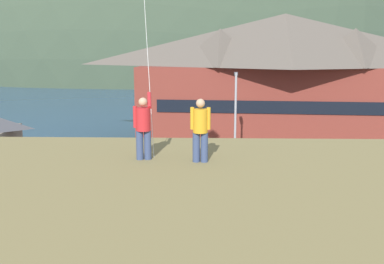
{
  "coord_description": "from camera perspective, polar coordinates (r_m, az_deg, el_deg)",
  "views": [
    {
      "loc": [
        1.8,
        -21.54,
        9.27
      ],
      "look_at": [
        0.87,
        9.0,
        3.37
      ],
      "focal_mm": 42.01,
      "sensor_mm": 36.0,
      "label": 1
    }
  ],
  "objects": [
    {
      "name": "ground_plane",
      "position": [
        23.52,
        -2.85,
        -12.3
      ],
      "size": [
        600.0,
        600.0,
        0.0
      ],
      "primitive_type": "plane",
      "color": "#66604C"
    },
    {
      "name": "parked_car_mid_row_center",
      "position": [
        23.41,
        -9.32,
        -9.74
      ],
      "size": [
        4.31,
        2.27,
        1.82
      ],
      "color": "#9EA3A8",
      "rests_on": "parking_lot_pad"
    },
    {
      "name": "moored_boat_wharfside",
      "position": [
        54.39,
        -4.52,
        1.85
      ],
      "size": [
        1.93,
        5.81,
        2.16
      ],
      "color": "silver",
      "rests_on": "ground"
    },
    {
      "name": "far_hill_far_shoulder",
      "position": [
        145.14,
        11.26,
        7.05
      ],
      "size": [
        111.78,
        67.86,
        81.78
      ],
      "primitive_type": "ellipsoid",
      "color": "#3D4C38",
      "rests_on": "ground"
    },
    {
      "name": "person_kite_flyer",
      "position": [
        12.49,
        -6.2,
        0.77
      ],
      "size": [
        0.52,
        0.69,
        1.86
      ],
      "color": "#384770",
      "rests_on": "grassy_hill_foreground"
    },
    {
      "name": "parked_car_front_row_end",
      "position": [
        25.93,
        23.11,
        -8.43
      ],
      "size": [
        4.34,
        2.34,
        1.82
      ],
      "color": "silver",
      "rests_on": "parking_lot_pad"
    },
    {
      "name": "parking_lot_pad",
      "position": [
        28.15,
        -2.03,
        -8.2
      ],
      "size": [
        40.0,
        20.0,
        0.1
      ],
      "primitive_type": "cube",
      "color": "slate",
      "rests_on": "ground"
    },
    {
      "name": "far_hill_east_peak",
      "position": [
        131.01,
        -3.41,
        6.85
      ],
      "size": [
        105.84,
        50.27,
        92.85
      ],
      "primitive_type": "ellipsoid",
      "color": "#3D4C38",
      "rests_on": "ground"
    },
    {
      "name": "harbor_lodge",
      "position": [
        44.08,
        11.53,
        7.09
      ],
      "size": [
        29.09,
        13.84,
        12.21
      ],
      "color": "brown",
      "rests_on": "ground"
    },
    {
      "name": "far_hill_west_ridge",
      "position": [
        150.33,
        -18.65,
        6.82
      ],
      "size": [
        112.62,
        64.92,
        80.71
      ],
      "primitive_type": "ellipsoid",
      "color": "#3D4C38",
      "rests_on": "ground"
    },
    {
      "name": "bay_water",
      "position": [
        82.08,
        0.48,
        4.45
      ],
      "size": [
        360.0,
        84.0,
        0.03
      ],
      "primitive_type": "cube",
      "color": "navy",
      "rests_on": "ground"
    },
    {
      "name": "parked_car_front_row_red",
      "position": [
        30.16,
        -4.54,
        -4.9
      ],
      "size": [
        4.23,
        2.12,
        1.82
      ],
      "color": "#236633",
      "rests_on": "parking_lot_pad"
    },
    {
      "name": "person_companion",
      "position": [
        12.14,
        1.07,
        0.47
      ],
      "size": [
        0.55,
        0.4,
        1.74
      ],
      "color": "#384770",
      "rests_on": "grassy_hill_foreground"
    },
    {
      "name": "parked_car_corner_spot",
      "position": [
        22.72,
        8.76,
        -10.38
      ],
      "size": [
        4.32,
        2.31,
        1.82
      ],
      "color": "slate",
      "rests_on": "parking_lot_pad"
    },
    {
      "name": "wharf_dock",
      "position": [
        57.53,
        -0.94,
        2.0
      ],
      "size": [
        3.2,
        13.95,
        0.7
      ],
      "color": "#70604C",
      "rests_on": "ground"
    },
    {
      "name": "moored_boat_outer_mooring",
      "position": [
        59.81,
        2.37,
        2.7
      ],
      "size": [
        2.3,
        6.45,
        2.16
      ],
      "color": "#A8A399",
      "rests_on": "ground"
    },
    {
      "name": "parked_car_mid_row_near",
      "position": [
        29.76,
        12.69,
        -5.35
      ],
      "size": [
        4.22,
        2.09,
        1.82
      ],
      "color": "navy",
      "rests_on": "parking_lot_pad"
    },
    {
      "name": "storage_shed_waterside",
      "position": [
        44.96,
        1.21,
        2.02
      ],
      "size": [
        4.88,
        3.96,
        4.47
      ],
      "color": "#338475",
      "rests_on": "ground"
    },
    {
      "name": "far_hill_center_saddle",
      "position": [
        132.77,
        -2.5,
        6.91
      ],
      "size": [
        136.99,
        73.97,
        90.61
      ],
      "primitive_type": "ellipsoid",
      "color": "#3D4C38",
      "rests_on": "ground"
    },
    {
      "name": "parked_car_back_row_left",
      "position": [
        31.65,
        -18.19,
        -4.66
      ],
      "size": [
        4.31,
        2.28,
        1.82
      ],
      "color": "#9EA3A8",
      "rests_on": "parking_lot_pad"
    },
    {
      "name": "parking_light_pole",
      "position": [
        32.55,
        5.52,
        2.07
      ],
      "size": [
        0.24,
        0.78,
        7.29
      ],
      "color": "#ADADB2",
      "rests_on": "parking_lot_pad"
    }
  ]
}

